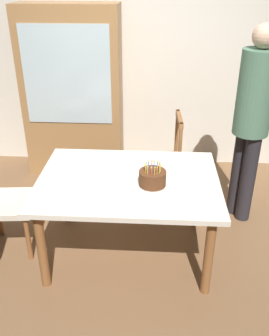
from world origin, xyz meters
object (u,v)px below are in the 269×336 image
dining_table (128,188)px  plate_far_side (122,164)px  plate_near_celebrant (73,193)px  china_cabinet (73,93)px  birthday_cake (152,179)px  chair_spindle_back (160,162)px  person_guest (252,116)px

dining_table → plate_far_side: size_ratio=6.51×
plate_near_celebrant → plate_far_side: same height
dining_table → plate_far_side: plate_far_side is taller
dining_table → china_cabinet: china_cabinet is taller
birthday_cake → plate_far_side: bearing=128.2°
chair_spindle_back → birthday_cake: bearing=-94.3°
plate_near_celebrant → dining_table: bearing=31.2°
birthday_cake → plate_near_celebrant: size_ratio=1.27×
china_cabinet → birthday_cake: bearing=-60.4°
birthday_cake → dining_table: bearing=153.1°
plate_near_celebrant → china_cabinet: 1.84m
birthday_cake → plate_far_side: 0.43m
plate_far_side → chair_spindle_back: bearing=61.3°
plate_near_celebrant → person_guest: bearing=31.0°
plate_near_celebrant → plate_far_side: bearing=55.9°
chair_spindle_back → china_cabinet: bearing=145.1°
birthday_cake → plate_near_celebrant: birthday_cake is taller
birthday_cake → person_guest: person_guest is taller
plate_far_side → china_cabinet: (-0.68, 1.32, 0.22)m
china_cabinet → plate_far_side: bearing=-62.8°
birthday_cake → plate_far_side: birthday_cake is taller
plate_far_side → dining_table: bearing=-73.3°
person_guest → china_cabinet: bearing=152.8°
dining_table → birthday_cake: 0.26m
dining_table → person_guest: (1.06, 0.63, 0.41)m
plate_far_side → china_cabinet: 1.50m
plate_near_celebrant → china_cabinet: china_cabinet is taller
chair_spindle_back → china_cabinet: size_ratio=0.50×
dining_table → china_cabinet: 1.76m
birthday_cake → plate_near_celebrant: bearing=-166.5°
dining_table → chair_spindle_back: bearing=72.8°
plate_near_celebrant → plate_far_side: 0.57m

